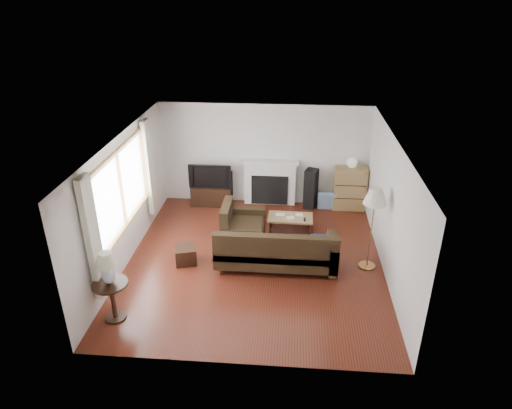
# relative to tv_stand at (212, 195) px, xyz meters

# --- Properties ---
(room) EXTENTS (5.10, 5.60, 2.54)m
(room) POSITION_rel_tv_stand_xyz_m (1.29, -2.50, 1.01)
(room) COLOR #531E12
(room) RESTS_ON ground
(window) EXTENTS (0.12, 2.74, 1.54)m
(window) POSITION_rel_tv_stand_xyz_m (-1.16, -2.70, 1.31)
(window) COLOR brown
(window) RESTS_ON room
(curtain_near) EXTENTS (0.10, 0.35, 2.10)m
(curtain_near) POSITION_rel_tv_stand_xyz_m (-1.11, -4.22, 1.16)
(curtain_near) COLOR beige
(curtain_near) RESTS_ON room
(curtain_far) EXTENTS (0.10, 0.35, 2.10)m
(curtain_far) POSITION_rel_tv_stand_xyz_m (-1.11, -1.18, 1.16)
(curtain_far) COLOR beige
(curtain_far) RESTS_ON room
(fireplace) EXTENTS (1.40, 0.26, 1.15)m
(fireplace) POSITION_rel_tv_stand_xyz_m (1.44, 0.14, 0.33)
(fireplace) COLOR white
(fireplace) RESTS_ON room
(tv_stand) EXTENTS (0.97, 0.44, 0.49)m
(tv_stand) POSITION_rel_tv_stand_xyz_m (0.00, 0.00, 0.00)
(tv_stand) COLOR black
(tv_stand) RESTS_ON ground
(television) EXTENTS (1.03, 0.14, 0.59)m
(television) POSITION_rel_tv_stand_xyz_m (0.00, 0.00, 0.54)
(television) COLOR black
(television) RESTS_ON tv_stand
(speaker_left) EXTENTS (0.30, 0.33, 0.84)m
(speaker_left) POSITION_rel_tv_stand_xyz_m (0.37, 0.05, 0.18)
(speaker_left) COLOR black
(speaker_left) RESTS_ON ground
(speaker_right) EXTENTS (0.37, 0.40, 0.99)m
(speaker_right) POSITION_rel_tv_stand_xyz_m (2.44, 0.02, 0.25)
(speaker_right) COLOR black
(speaker_right) RESTS_ON ground
(bookshelf) EXTENTS (0.77, 0.37, 1.06)m
(bookshelf) POSITION_rel_tv_stand_xyz_m (3.37, 0.03, 0.29)
(bookshelf) COLOR olive
(bookshelf) RESTS_ON ground
(globe_lamp) EXTENTS (0.24, 0.24, 0.24)m
(globe_lamp) POSITION_rel_tv_stand_xyz_m (3.37, 0.03, 0.94)
(globe_lamp) COLOR white
(globe_lamp) RESTS_ON bookshelf
(sectional_sofa) EXTENTS (2.52, 1.84, 0.81)m
(sectional_sofa) POSITION_rel_tv_stand_xyz_m (1.72, -2.64, 0.16)
(sectional_sofa) COLOR black
(sectional_sofa) RESTS_ON ground
(coffee_table) EXTENTS (0.98, 0.55, 0.38)m
(coffee_table) POSITION_rel_tv_stand_xyz_m (1.97, -1.27, -0.05)
(coffee_table) COLOR #977348
(coffee_table) RESTS_ON ground
(footstool) EXTENTS (0.50, 0.50, 0.34)m
(footstool) POSITION_rel_tv_stand_xyz_m (-0.06, -2.67, -0.07)
(footstool) COLOR black
(footstool) RESTS_ON ground
(floor_lamp) EXTENTS (0.54, 0.54, 1.67)m
(floor_lamp) POSITION_rel_tv_stand_xyz_m (3.49, -2.53, 0.59)
(floor_lamp) COLOR #B0753D
(floor_lamp) RESTS_ON ground
(side_table) EXTENTS (0.56, 0.56, 0.71)m
(side_table) POSITION_rel_tv_stand_xyz_m (-0.86, -4.41, 0.11)
(side_table) COLOR black
(side_table) RESTS_ON ground
(table_lamp) EXTENTS (0.34, 0.34, 0.55)m
(table_lamp) POSITION_rel_tv_stand_xyz_m (-0.86, -4.41, 0.74)
(table_lamp) COLOR silver
(table_lamp) RESTS_ON side_table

